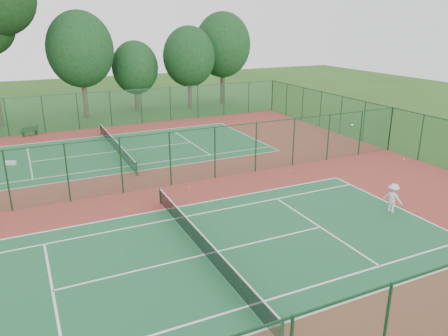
{
  "coord_description": "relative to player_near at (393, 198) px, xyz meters",
  "views": [
    {
      "loc": [
        -6.62,
        -24.96,
        9.97
      ],
      "look_at": [
        4.0,
        -2.66,
        1.6
      ],
      "focal_mm": 35.0,
      "sensor_mm": 36.0,
      "label": 1
    }
  ],
  "objects": [
    {
      "name": "fence_divider",
      "position": [
        -11.05,
        9.16,
        0.92
      ],
      "size": [
        40.0,
        0.09,
        3.5
      ],
      "color": "#174624",
      "rests_on": "ground"
    },
    {
      "name": "fence_north",
      "position": [
        -11.05,
        27.16,
        0.92
      ],
      "size": [
        40.0,
        0.09,
        3.5
      ],
      "color": "#1A5030",
      "rests_on": "ground"
    },
    {
      "name": "stray_ball_b",
      "position": [
        -1.18,
        8.25,
        -0.8
      ],
      "size": [
        0.06,
        0.06,
        0.06
      ],
      "primitive_type": "sphere",
      "color": "#D8EC36",
      "rests_on": "red_pad"
    },
    {
      "name": "tennis_net_near",
      "position": [
        -11.05,
        0.16,
        -0.3
      ],
      "size": [
        0.1,
        12.9,
        0.97
      ],
      "color": "#163D25",
      "rests_on": "ground"
    },
    {
      "name": "stray_ball_a",
      "position": [
        -8.65,
        8.26,
        -0.8
      ],
      "size": [
        0.07,
        0.07,
        0.07
      ],
      "primitive_type": "sphere",
      "color": "yellow",
      "rests_on": "red_pad"
    },
    {
      "name": "bench",
      "position": [
        -16.98,
        26.61,
        -0.38
      ],
      "size": [
        1.48,
        0.85,
        0.88
      ],
      "rotation": [
        0.0,
        0.0,
        0.32
      ],
      "color": "#113218",
      "rests_on": "red_pad"
    },
    {
      "name": "stray_ball_c",
      "position": [
        -11.58,
        8.46,
        -0.8
      ],
      "size": [
        0.06,
        0.06,
        0.06
      ],
      "primitive_type": "sphere",
      "color": "gold",
      "rests_on": "red_pad"
    },
    {
      "name": "kit_bag",
      "position": [
        -18.73,
        18.1,
        -0.69
      ],
      "size": [
        0.82,
        0.54,
        0.29
      ],
      "primitive_type": "cube",
      "rotation": [
        0.0,
        0.0,
        -0.36
      ],
      "color": "white",
      "rests_on": "red_pad"
    },
    {
      "name": "fence_east",
      "position": [
        8.95,
        9.16,
        0.92
      ],
      "size": [
        0.09,
        36.0,
        3.5
      ],
      "rotation": [
        0.0,
        0.0,
        1.57
      ],
      "color": "#194B2D",
      "rests_on": "ground"
    },
    {
      "name": "tennis_net_far",
      "position": [
        -11.05,
        18.16,
        -0.3
      ],
      "size": [
        0.1,
        12.9,
        0.97
      ],
      "color": "#14381E",
      "rests_on": "ground"
    },
    {
      "name": "court_near",
      "position": [
        -11.05,
        0.16,
        -0.83
      ],
      "size": [
        23.77,
        10.97,
        0.01
      ],
      "primitive_type": "cube",
      "color": "#1D5C35",
      "rests_on": "red_pad"
    },
    {
      "name": "court_far",
      "position": [
        -11.05,
        18.16,
        -0.83
      ],
      "size": [
        23.77,
        10.97,
        0.01
      ],
      "primitive_type": "cube",
      "color": "#1E6239",
      "rests_on": "red_pad"
    },
    {
      "name": "evergreen_row",
      "position": [
        -10.55,
        33.41,
        -0.84
      ],
      "size": [
        39.0,
        5.0,
        12.0
      ],
      "primitive_type": null,
      "color": "black",
      "rests_on": "ground"
    },
    {
      "name": "player_near",
      "position": [
        0.0,
        0.0,
        0.0
      ],
      "size": [
        0.94,
        1.21,
        1.64
      ],
      "primitive_type": "imported",
      "rotation": [
        0.0,
        0.0,
        1.92
      ],
      "color": "silver",
      "rests_on": "court_near"
    },
    {
      "name": "ground",
      "position": [
        -11.05,
        9.16,
        -0.84
      ],
      "size": [
        120.0,
        120.0,
        0.0
      ],
      "primitive_type": "plane",
      "color": "#275019",
      "rests_on": "ground"
    },
    {
      "name": "red_pad",
      "position": [
        -11.05,
        9.16,
        -0.84
      ],
      "size": [
        40.0,
        36.0,
        0.01
      ],
      "primitive_type": "cube",
      "color": "maroon",
      "rests_on": "ground"
    }
  ]
}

